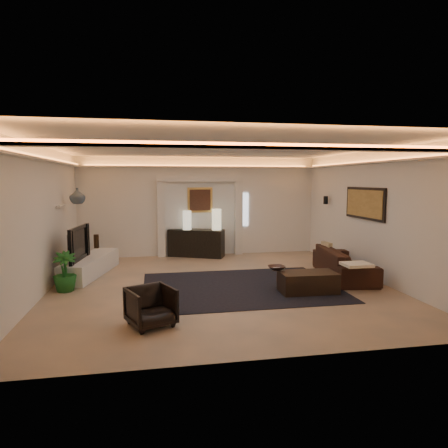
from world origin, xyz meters
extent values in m
plane|color=tan|center=(0.00, 0.00, 0.00)|extent=(7.00, 7.00, 0.00)
plane|color=white|center=(0.00, 0.00, 2.90)|extent=(7.00, 7.00, 0.00)
plane|color=white|center=(0.00, 3.50, 1.45)|extent=(7.00, 0.00, 7.00)
plane|color=white|center=(0.00, -3.50, 1.45)|extent=(7.00, 0.00, 7.00)
plane|color=white|center=(-3.50, 0.00, 1.45)|extent=(0.00, 7.00, 7.00)
plane|color=white|center=(3.50, 0.00, 1.45)|extent=(0.00, 7.00, 7.00)
cube|color=silver|center=(0.00, 0.00, 2.62)|extent=(7.00, 7.00, 0.04)
cube|color=white|center=(1.35, 3.48, 1.35)|extent=(0.25, 0.03, 1.00)
cube|color=black|center=(0.40, -0.20, 0.01)|extent=(4.00, 3.00, 0.01)
cube|color=silver|center=(-1.15, 3.40, 1.10)|extent=(0.22, 0.20, 2.20)
cube|color=silver|center=(1.15, 3.40, 1.10)|extent=(0.22, 0.20, 2.20)
cube|color=silver|center=(0.00, 3.40, 2.25)|extent=(2.52, 0.20, 0.12)
cube|color=tan|center=(0.00, 3.47, 1.65)|extent=(0.74, 0.04, 0.74)
cube|color=#4C2D1E|center=(0.00, 3.44, 1.65)|extent=(0.62, 0.02, 0.62)
cube|color=black|center=(3.47, 0.30, 1.70)|extent=(0.04, 1.64, 0.74)
cube|color=tan|center=(3.44, 0.30, 1.70)|extent=(0.02, 1.50, 0.62)
cylinder|color=black|center=(3.38, 2.20, 1.68)|extent=(0.12, 0.12, 0.22)
cube|color=silver|center=(-3.44, 1.40, 1.65)|extent=(0.10, 0.55, 0.04)
cube|color=black|center=(-0.15, 3.25, 0.40)|extent=(1.67, 1.10, 0.80)
cylinder|color=beige|center=(-0.41, 3.25, 1.09)|extent=(0.26, 0.26, 0.55)
cylinder|color=#F2E7B4|center=(0.43, 3.05, 1.09)|extent=(0.35, 0.35, 0.61)
cube|color=silver|center=(-2.85, 1.47, 0.23)|extent=(1.11, 2.41, 0.44)
imported|color=black|center=(-3.14, 1.08, 0.83)|extent=(1.34, 0.33, 0.77)
cylinder|color=black|center=(-2.87, 2.64, 0.64)|extent=(0.16, 0.16, 0.36)
imported|color=#47545C|center=(-3.15, 1.82, 1.86)|extent=(0.42, 0.42, 0.38)
imported|color=#1B5C1E|center=(-3.15, 0.13, 0.40)|extent=(0.53, 0.53, 0.81)
imported|color=black|center=(2.95, 0.21, 0.33)|extent=(2.34, 1.19, 0.65)
cube|color=white|center=(2.63, -0.92, 0.55)|extent=(0.54, 0.45, 0.06)
cube|color=tan|center=(2.79, 0.81, 0.55)|extent=(0.14, 0.36, 0.35)
cube|color=black|center=(1.65, -0.82, 0.20)|extent=(1.13, 0.64, 0.42)
imported|color=#3C2721|center=(1.09, -0.52, 0.45)|extent=(0.36, 0.36, 0.08)
cube|color=silver|center=(1.14, -0.52, 0.42)|extent=(0.28, 0.24, 0.03)
imported|color=black|center=(-1.43, -2.09, 0.30)|extent=(0.86, 0.87, 0.61)
camera|label=1|loc=(-1.36, -7.99, 2.24)|focal=31.22mm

